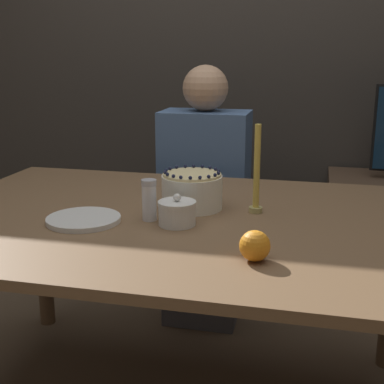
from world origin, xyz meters
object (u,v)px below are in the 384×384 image
sugar_bowl (177,213)px  person_man_blue_shirt (205,213)px  cake (192,191)px  candle (257,177)px  sugar_shaker (149,200)px

sugar_bowl → person_man_blue_shirt: (-0.10, 0.86, -0.26)m
cake → person_man_blue_shirt: (-0.10, 0.67, -0.28)m
cake → candle: candle is taller
sugar_shaker → candle: (0.31, 0.16, 0.05)m
cake → candle: bearing=0.5°
candle → person_man_blue_shirt: 0.82m
sugar_bowl → sugar_shaker: (-0.10, 0.02, 0.03)m
cake → sugar_bowl: 0.19m
sugar_bowl → candle: 0.30m
candle → cake: bearing=-179.5°
sugar_bowl → candle: (0.22, 0.19, 0.08)m
sugar_shaker → candle: bearing=27.2°
candle → person_man_blue_shirt: (-0.31, 0.67, -0.34)m
person_man_blue_shirt → sugar_bowl: bearing=96.4°
cake → sugar_bowl: cake is taller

